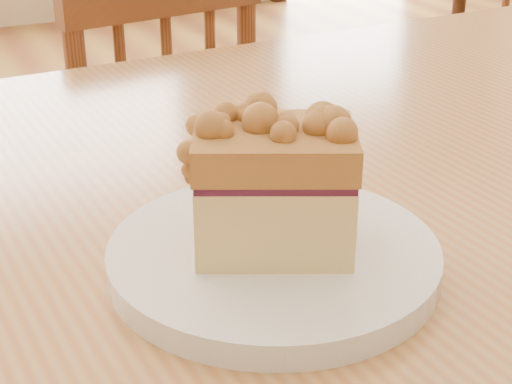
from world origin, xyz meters
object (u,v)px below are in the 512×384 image
cafe_table_main (367,232)px  cake_slice (272,177)px  plate (273,258)px  cafe_chair_main (140,189)px

cafe_table_main → cake_slice: 0.31m
plate → cake_slice: cake_slice is taller
cake_slice → cafe_table_main: bearing=65.4°
cafe_table_main → plate: (-0.19, -0.17, 0.11)m
cafe_table_main → plate: bearing=-143.0°
plate → cake_slice: 0.06m
cafe_chair_main → cake_slice: bearing=70.4°
cafe_table_main → cafe_chair_main: size_ratio=1.53×
cafe_chair_main → cake_slice: (-0.14, -0.85, 0.40)m
cafe_table_main → cake_slice: cake_slice is taller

